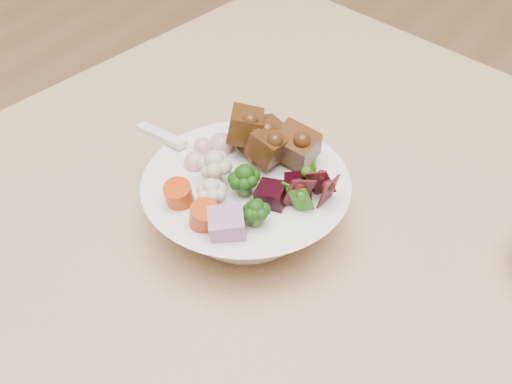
% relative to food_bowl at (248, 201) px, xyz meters
% --- Properties ---
extents(food_bowl, '(0.21, 0.21, 0.11)m').
position_rel_food_bowl_xyz_m(food_bowl, '(0.00, 0.00, 0.00)').
color(food_bowl, white).
rests_on(food_bowl, dining_table).
extents(soup_spoon, '(0.11, 0.03, 0.02)m').
position_rel_food_bowl_xyz_m(soup_spoon, '(-0.08, -0.00, 0.03)').
color(soup_spoon, white).
rests_on(soup_spoon, food_bowl).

